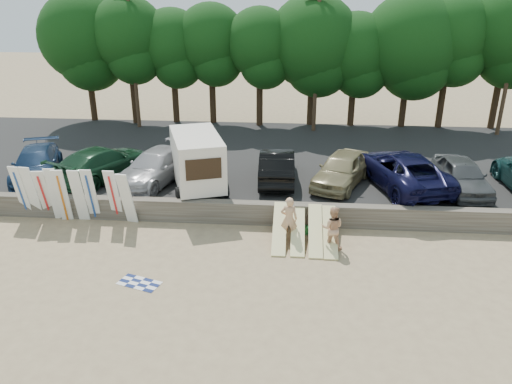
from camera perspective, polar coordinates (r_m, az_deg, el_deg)
ground at (r=19.53m, az=1.74°, el=-7.53°), size 120.00×120.00×0.00m
seawall at (r=21.96m, az=2.17°, el=-2.47°), size 44.00×0.50×1.00m
parking_lot at (r=28.97m, az=2.85°, el=3.55°), size 44.00×14.50×0.70m
treeline at (r=34.57m, az=5.12°, el=16.99°), size 33.98×6.40×9.47m
utility_poles at (r=33.18m, az=6.95°, el=14.90°), size 25.80×0.26×9.00m
box_trailer at (r=23.75m, az=-6.76°, el=3.77°), size 3.38×4.63×2.66m
car_0 at (r=27.48m, az=-23.81°, el=2.94°), size 3.64×5.55×1.50m
car_1 at (r=26.28m, az=-17.20°, el=3.20°), size 4.42×6.06×1.63m
car_2 at (r=25.19m, az=-11.37°, el=2.86°), size 3.76×5.75×1.55m
car_3 at (r=24.83m, az=2.39°, el=3.06°), size 1.85×4.90×1.60m
car_4 at (r=24.62m, az=9.76°, el=2.58°), size 3.59×5.09×1.61m
car_5 at (r=25.06m, az=16.40°, el=2.45°), size 4.45×6.71×1.71m
car_6 at (r=25.45m, az=22.45°, el=1.76°), size 2.13×4.70×1.56m
surfboard_upright_0 at (r=24.49m, az=-25.27°, el=-0.01°), size 0.57×0.59×2.57m
surfboard_upright_1 at (r=24.24m, az=-24.26°, el=-0.06°), size 0.56×0.60×2.56m
surfboard_upright_2 at (r=23.90m, az=-23.06°, el=-0.26°), size 0.62×0.92×2.49m
surfboard_upright_3 at (r=23.65m, az=-22.00°, el=-0.23°), size 0.54×0.58×2.57m
surfboard_upright_4 at (r=23.40m, az=-21.28°, el=-0.38°), size 0.58×0.66×2.56m
surfboard_upright_5 at (r=23.13m, az=-19.61°, el=-0.40°), size 0.50×0.61×2.55m
surfboard_upright_6 at (r=23.01m, az=-18.36°, el=-0.34°), size 0.51×0.59×2.56m
surfboard_upright_7 at (r=22.66m, az=-15.97°, el=-0.42°), size 0.52×0.66×2.55m
surfboard_upright_8 at (r=22.23m, az=-14.55°, el=-0.76°), size 0.59×0.81×2.52m
surfboard_low_0 at (r=20.56m, az=2.72°, el=-4.14°), size 0.56×2.84×1.11m
surfboard_low_1 at (r=20.61m, az=4.80°, el=-4.31°), size 0.56×2.87×1.00m
surfboard_low_2 at (r=20.54m, az=6.80°, el=-4.35°), size 0.56×2.84×1.10m
surfboard_low_3 at (r=20.56m, az=8.43°, el=-4.48°), size 0.56×2.86×1.06m
beachgoer_a at (r=20.45m, az=3.79°, el=-3.08°), size 0.71×0.47×1.91m
beachgoer_b at (r=20.00m, az=8.70°, el=-4.09°), size 0.95×0.77×1.82m
cooler at (r=21.35m, az=5.48°, el=-4.36°), size 0.44×0.39×0.32m
gear_bag at (r=21.60m, az=6.54°, el=-4.22°), size 0.37×0.34×0.22m
beach_towel at (r=18.48m, az=-13.19°, el=-10.09°), size 1.89×1.89×0.00m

